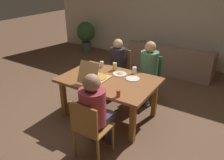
# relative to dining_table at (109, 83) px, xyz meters

# --- Properties ---
(ground_plane) EXTENTS (20.00, 20.00, 0.00)m
(ground_plane) POSITION_rel_dining_table_xyz_m (0.00, 0.00, -0.65)
(ground_plane) COLOR brown
(back_wall) EXTENTS (7.92, 0.12, 2.82)m
(back_wall) POSITION_rel_dining_table_xyz_m (0.00, 3.29, 0.76)
(back_wall) COLOR silver
(back_wall) RESTS_ON ground
(dining_table) EXTENTS (1.61, 1.07, 0.74)m
(dining_table) POSITION_rel_dining_table_xyz_m (0.00, 0.00, 0.00)
(dining_table) COLOR brown
(dining_table) RESTS_ON ground
(chair_0) EXTENTS (0.45, 0.42, 0.89)m
(chair_0) POSITION_rel_dining_table_xyz_m (0.34, -1.00, -0.14)
(chair_0) COLOR #96632E
(chair_0) RESTS_ON ground
(person_0) EXTENTS (0.35, 0.53, 1.24)m
(person_0) POSITION_rel_dining_table_xyz_m (0.34, -0.86, 0.08)
(person_0) COLOR #352E42
(person_0) RESTS_ON ground
(chair_1) EXTENTS (0.40, 0.39, 0.90)m
(chair_1) POSITION_rel_dining_table_xyz_m (0.34, 0.98, -0.16)
(chair_1) COLOR #2A613D
(chair_1) RESTS_ON ground
(person_1) EXTENTS (0.34, 0.49, 1.22)m
(person_1) POSITION_rel_dining_table_xyz_m (0.34, 0.86, 0.07)
(person_1) COLOR #3A4249
(person_1) RESTS_ON ground
(chair_2) EXTENTS (0.43, 0.39, 0.91)m
(chair_2) POSITION_rel_dining_table_xyz_m (-0.36, 0.98, -0.14)
(chair_2) COLOR #8B5F39
(chair_2) RESTS_ON ground
(person_2) EXTENTS (0.32, 0.50, 1.17)m
(person_2) POSITION_rel_dining_table_xyz_m (-0.36, 0.84, 0.04)
(person_2) COLOR #3A3C48
(person_2) RESTS_ON ground
(pizza_box_0) EXTENTS (0.36, 0.50, 0.37)m
(pizza_box_0) POSITION_rel_dining_table_xyz_m (-0.16, -0.15, 0.14)
(pizza_box_0) COLOR tan
(pizza_box_0) RESTS_ON dining_table
(plate_0) EXTENTS (0.24, 0.24, 0.01)m
(plate_0) POSITION_rel_dining_table_xyz_m (0.35, 0.21, 0.09)
(plate_0) COLOR white
(plate_0) RESTS_ON dining_table
(plate_1) EXTENTS (0.25, 0.25, 0.03)m
(plate_1) POSITION_rel_dining_table_xyz_m (0.06, 0.26, 0.10)
(plate_1) COLOR white
(plate_1) RESTS_ON dining_table
(drinking_glass_0) EXTENTS (0.07, 0.07, 0.12)m
(drinking_glass_0) POSITION_rel_dining_table_xyz_m (-0.39, 0.36, 0.15)
(drinking_glass_0) COLOR silver
(drinking_glass_0) RESTS_ON dining_table
(drinking_glass_1) EXTENTS (0.06, 0.06, 0.10)m
(drinking_glass_1) POSITION_rel_dining_table_xyz_m (0.45, -0.44, 0.14)
(drinking_glass_1) COLOR #B9492B
(drinking_glass_1) RESTS_ON dining_table
(drinking_glass_2) EXTENTS (0.08, 0.08, 0.14)m
(drinking_glass_2) POSITION_rel_dining_table_xyz_m (-0.12, 0.38, 0.16)
(drinking_glass_2) COLOR #DCC25F
(drinking_glass_2) RESTS_ON dining_table
(drinking_glass_3) EXTENTS (0.08, 0.08, 0.13)m
(drinking_glass_3) POSITION_rel_dining_table_xyz_m (0.27, 0.42, 0.15)
(drinking_glass_3) COLOR silver
(drinking_glass_3) RESTS_ON dining_table
(couch) EXTENTS (2.11, 0.77, 0.75)m
(couch) POSITION_rel_dining_table_xyz_m (0.25, 2.55, -0.37)
(couch) COLOR #8E6E61
(couch) RESTS_ON ground
(potted_plant) EXTENTS (0.58, 0.58, 0.95)m
(potted_plant) POSITION_rel_dining_table_xyz_m (-2.73, 2.83, -0.08)
(potted_plant) COLOR #515E5C
(potted_plant) RESTS_ON ground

